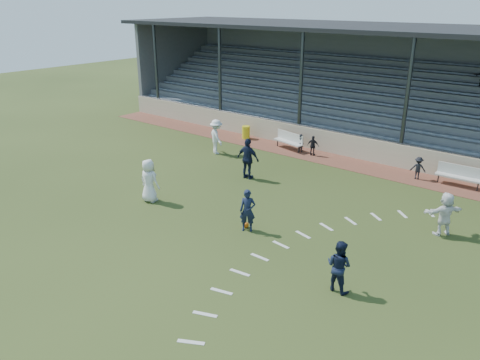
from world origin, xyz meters
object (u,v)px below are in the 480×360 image
object	(u,v)px
bench_right	(460,174)
trash_bin	(246,132)
bench_left	(289,139)
football	(246,225)
player_navy_lead	(248,211)
player_white_lead	(149,181)

from	to	relation	value
bench_right	trash_bin	bearing A→B (deg)	178.38
bench_left	football	distance (m)	10.12
football	player_navy_lead	distance (m)	0.72
bench_right	player_white_lead	world-z (taller)	player_white_lead
bench_left	player_navy_lead	bearing A→B (deg)	-52.32
football	trash_bin	bearing A→B (deg)	128.17
bench_left	bench_right	xyz separation A→B (m)	(9.11, 0.14, 0.00)
bench_left	football	size ratio (longest dim) A/B	9.42
bench_right	football	bearing A→B (deg)	-119.51
bench_right	football	distance (m)	10.61
bench_left	trash_bin	world-z (taller)	bench_left
bench_right	football	world-z (taller)	bench_right
bench_left	player_navy_lead	xyz separation A→B (m)	(4.31, -9.35, 0.21)
player_navy_lead	bench_left	bearing A→B (deg)	82.01
trash_bin	player_white_lead	size ratio (longest dim) A/B	0.42
player_navy_lead	trash_bin	bearing A→B (deg)	95.68
trash_bin	player_navy_lead	xyz separation A→B (m)	(7.54, -9.50, 0.39)
football	player_navy_lead	world-z (taller)	player_navy_lead
trash_bin	football	distance (m)	11.93
bench_right	player_navy_lead	size ratio (longest dim) A/B	1.26
football	player_navy_lead	bearing A→B (deg)	-37.09
player_white_lead	player_navy_lead	size ratio (longest dim) A/B	1.16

